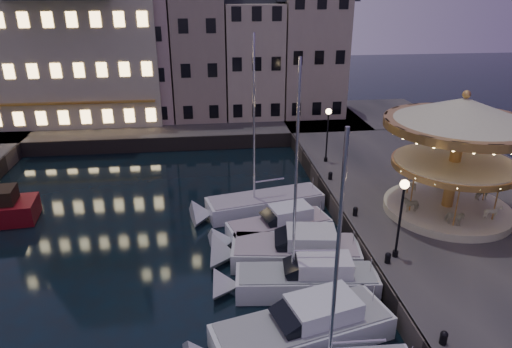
{
  "coord_description": "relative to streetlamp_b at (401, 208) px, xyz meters",
  "views": [
    {
      "loc": [
        -2.04,
        -17.6,
        13.86
      ],
      "look_at": [
        1.0,
        8.0,
        3.2
      ],
      "focal_mm": 32.0,
      "sensor_mm": 36.0,
      "label": 1
    }
  ],
  "objects": [
    {
      "name": "ground",
      "position": [
        -7.2,
        -1.0,
        -4.02
      ],
      "size": [
        160.0,
        160.0,
        0.0
      ],
      "primitive_type": "plane",
      "color": "black",
      "rests_on": "ground"
    },
    {
      "name": "quay_east",
      "position": [
        6.8,
        5.0,
        -3.37
      ],
      "size": [
        16.0,
        56.0,
        1.3
      ],
      "primitive_type": "cube",
      "color": "#474442",
      "rests_on": "ground"
    },
    {
      "name": "quay_north",
      "position": [
        -15.2,
        27.0,
        -3.37
      ],
      "size": [
        44.0,
        12.0,
        1.3
      ],
      "primitive_type": "cube",
      "color": "#474442",
      "rests_on": "ground"
    },
    {
      "name": "quaywall_e",
      "position": [
        -1.2,
        5.0,
        -3.37
      ],
      "size": [
        0.15,
        44.0,
        1.3
      ],
      "primitive_type": "cube",
      "color": "#47423A",
      "rests_on": "ground"
    },
    {
      "name": "quaywall_n",
      "position": [
        -13.2,
        21.0,
        -3.37
      ],
      "size": [
        48.0,
        0.15,
        1.3
      ],
      "primitive_type": "cube",
      "color": "#47423A",
      "rests_on": "ground"
    },
    {
      "name": "streetlamp_b",
      "position": [
        0.0,
        0.0,
        0.0
      ],
      "size": [
        0.44,
        0.44,
        4.17
      ],
      "color": "black",
      "rests_on": "quay_east"
    },
    {
      "name": "streetlamp_c",
      "position": [
        0.0,
        13.5,
        0.0
      ],
      "size": [
        0.44,
        0.44,
        4.17
      ],
      "color": "black",
      "rests_on": "quay_east"
    },
    {
      "name": "bollard_a",
      "position": [
        -0.6,
        -6.0,
        -2.41
      ],
      "size": [
        0.3,
        0.3,
        0.57
      ],
      "color": "black",
      "rests_on": "quay_east"
    },
    {
      "name": "bollard_b",
      "position": [
        -0.6,
        -0.5,
        -2.41
      ],
      "size": [
        0.3,
        0.3,
        0.57
      ],
      "color": "black",
      "rests_on": "quay_east"
    },
    {
      "name": "bollard_c",
      "position": [
        -0.6,
        4.5,
        -2.41
      ],
      "size": [
        0.3,
        0.3,
        0.57
      ],
      "color": "black",
      "rests_on": "quay_east"
    },
    {
      "name": "bollard_d",
      "position": [
        -0.6,
        10.0,
        -2.41
      ],
      "size": [
        0.3,
        0.3,
        0.57
      ],
      "color": "black",
      "rests_on": "quay_east"
    },
    {
      "name": "townhouse_na",
      "position": [
        -26.7,
        29.0,
        3.76
      ],
      "size": [
        5.5,
        8.0,
        12.8
      ],
      "color": "gray",
      "rests_on": "quay_north"
    },
    {
      "name": "townhouse_nb",
      "position": [
        -21.25,
        29.0,
        4.26
      ],
      "size": [
        6.16,
        8.0,
        13.8
      ],
      "color": "slate",
      "rests_on": "quay_north"
    },
    {
      "name": "townhouse_nc",
      "position": [
        -15.2,
        29.0,
        4.76
      ],
      "size": [
        6.82,
        8.0,
        14.8
      ],
      "color": "#B1978E",
      "rests_on": "quay_north"
    },
    {
      "name": "townhouse_nd",
      "position": [
        -9.45,
        29.0,
        5.26
      ],
      "size": [
        5.5,
        8.0,
        15.8
      ],
      "color": "gray",
      "rests_on": "quay_north"
    },
    {
      "name": "townhouse_ne",
      "position": [
        -4.0,
        29.0,
        3.76
      ],
      "size": [
        6.16,
        8.0,
        12.8
      ],
      "color": "#B1A58C",
      "rests_on": "quay_north"
    },
    {
      "name": "townhouse_nf",
      "position": [
        2.05,
        29.0,
        4.26
      ],
      "size": [
        6.82,
        8.0,
        13.8
      ],
      "color": "tan",
      "rests_on": "quay_north"
    },
    {
      "name": "hotel_corner",
      "position": [
        -21.2,
        29.0,
        5.76
      ],
      "size": [
        17.6,
        9.0,
        16.8
      ],
      "color": "#BEBC9B",
      "rests_on": "quay_north"
    },
    {
      "name": "motorboat_b",
      "position": [
        -5.94,
        -4.05,
        -3.37
      ],
      "size": [
        8.62,
        4.45,
        2.15
      ],
      "color": "silver",
      "rests_on": "ground"
    },
    {
      "name": "motorboat_c",
      "position": [
        -5.07,
        -0.59,
        -3.34
      ],
      "size": [
        7.92,
        2.73,
        10.46
      ],
      "color": "silver",
      "rests_on": "ground"
    },
    {
      "name": "motorboat_d",
      "position": [
        -5.08,
        2.08,
        -3.38
      ],
      "size": [
        7.94,
        3.61,
        2.15
      ],
      "color": "silver",
      "rests_on": "ground"
    },
    {
      "name": "motorboat_e",
      "position": [
        -5.52,
        4.58,
        -3.38
      ],
      "size": [
        7.15,
        3.53,
        2.15
      ],
      "color": "silver",
      "rests_on": "ground"
    },
    {
      "name": "motorboat_f",
      "position": [
        -6.02,
        8.06,
        -3.49
      ],
      "size": [
        8.73,
        3.93,
        11.56
      ],
      "color": "silver",
      "rests_on": "ground"
    },
    {
      "name": "carousel",
      "position": [
        4.97,
        4.3,
        2.13
      ],
      "size": [
        8.41,
        8.41,
        7.36
      ],
      "color": "beige",
      "rests_on": "quay_east"
    }
  ]
}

